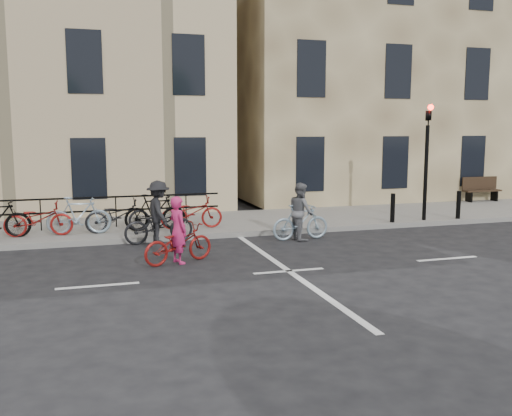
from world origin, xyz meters
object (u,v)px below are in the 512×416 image
object	(u,v)px
bench	(481,188)
traffic_light	(427,148)
cyclist_grey	(301,217)
cyclist_dark	(159,218)
cyclist_pink	(178,240)

from	to	relation	value
bench	traffic_light	bearing A→B (deg)	-144.75
cyclist_grey	cyclist_dark	bearing A→B (deg)	76.86
traffic_light	cyclist_dark	world-z (taller)	traffic_light
cyclist_pink	cyclist_dark	xyz separation A→B (m)	(-0.13, 2.45, 0.13)
traffic_light	cyclist_grey	xyz separation A→B (m)	(-4.69, -1.16, -1.81)
traffic_light	cyclist_grey	size ratio (longest dim) A/B	2.34
cyclist_grey	cyclist_dark	size ratio (longest dim) A/B	0.84
bench	cyclist_dark	world-z (taller)	cyclist_dark
bench	cyclist_grey	distance (m)	10.52
bench	cyclist_grey	bearing A→B (deg)	-154.37
cyclist_dark	traffic_light	bearing A→B (deg)	-96.59
traffic_light	cyclist_dark	bearing A→B (deg)	-177.03
cyclist_grey	traffic_light	bearing A→B (deg)	-78.55
cyclist_pink	cyclist_grey	bearing A→B (deg)	-85.74
cyclist_pink	traffic_light	bearing A→B (deg)	-91.87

